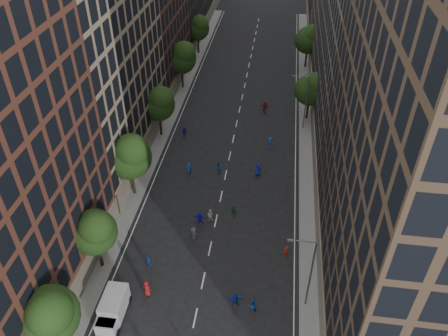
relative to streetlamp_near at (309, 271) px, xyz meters
name	(u,v)px	position (x,y,z in m)	size (l,w,h in m)	color
ground	(233,141)	(-10.37, 28.00, -5.17)	(240.00, 240.00, 0.00)	black
sidewalk_left	(168,110)	(-22.37, 35.50, -5.09)	(4.00, 105.00, 0.15)	slate
sidewalk_right	(311,120)	(1.63, 35.50, -5.09)	(4.00, 105.00, 0.15)	slate
bldg_left_b	(79,38)	(-29.37, 23.00, 11.83)	(14.00, 26.00, 34.00)	#937A60
bldg_left_c	(136,5)	(-29.37, 46.00, 8.83)	(14.00, 20.00, 28.00)	#572D21
bldg_right_a	(439,146)	(8.63, 3.00, 12.83)	(14.00, 30.00, 36.00)	#473526
bldg_right_b	(381,31)	(8.63, 32.00, 11.33)	(14.00, 28.00, 33.00)	#5F574E
tree_left_0	(49,315)	(-21.38, -8.15, 0.79)	(5.20, 5.20, 8.83)	black
tree_left_1	(94,231)	(-21.39, 1.86, 0.38)	(4.80, 4.80, 8.21)	black
tree_left_2	(130,155)	(-21.36, 13.83, 1.19)	(5.60, 5.60, 9.45)	black
tree_left_3	(159,103)	(-21.38, 27.85, 0.65)	(5.00, 5.00, 8.58)	black
tree_left_4	(182,57)	(-21.37, 43.84, 0.93)	(5.40, 5.40, 9.08)	black
tree_left_5	(198,27)	(-21.39, 59.86, 0.51)	(4.80, 4.80, 8.33)	black
tree_right_a	(312,88)	(1.02, 35.85, 0.46)	(5.00, 5.00, 8.39)	black
tree_right_b	(309,39)	(1.02, 55.85, 0.79)	(5.20, 5.20, 8.83)	black
streetlamp_near	(309,271)	(0.00, 0.00, 0.00)	(2.64, 0.22, 9.06)	#595B60
streetlamp_far	(305,99)	(0.00, 33.00, 0.00)	(2.64, 0.22, 9.06)	#595B60
cargo_van	(113,308)	(-18.17, -3.87, -3.87)	(2.19, 4.65, 2.47)	silver
skater_0	(111,301)	(-18.87, -2.75, -4.38)	(0.77, 0.50, 1.58)	#1639B9
skater_2	(252,306)	(-4.96, -1.44, -4.33)	(0.81, 0.63, 1.67)	#13449E
skater_4	(149,262)	(-16.45, 2.51, -4.36)	(0.94, 0.39, 1.61)	#143DA4
skater_5	(235,300)	(-6.70, -1.03, -4.33)	(1.55, 0.49, 1.67)	#162AB6
skater_6	(147,289)	(-15.66, -0.98, -4.20)	(0.95, 0.62, 1.94)	maroon
skater_7	(286,251)	(-1.87, 6.07, -4.39)	(0.57, 0.37, 1.55)	#A62A1B
skater_8	(210,215)	(-11.06, 10.53, -4.35)	(0.79, 0.62, 1.63)	#B7B8B3
skater_9	(194,234)	(-12.47, 7.24, -4.35)	(1.05, 0.60, 1.63)	#48484E
skater_10	(233,211)	(-8.37, 11.68, -4.35)	(0.96, 0.40, 1.64)	#216F3A
skater_11	(200,219)	(-12.16, 9.72, -4.31)	(1.59, 0.51, 1.72)	#1717BE
skater_12	(258,170)	(-6.04, 20.04, -4.23)	(0.91, 0.59, 1.87)	#13249F
skater_13	(189,169)	(-15.37, 18.93, -4.20)	(0.70, 0.46, 1.93)	#1553AF
skater_14	(219,168)	(-11.41, 19.89, -4.32)	(0.82, 0.64, 1.69)	blue
skater_15	(270,143)	(-4.68, 26.94, -4.33)	(1.08, 0.62, 1.67)	blue
skater_16	(185,132)	(-17.83, 27.90, -4.28)	(1.04, 0.43, 1.77)	#1515B0
skater_17	(265,107)	(-6.12, 37.12, -4.21)	(1.77, 0.56, 1.91)	maroon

